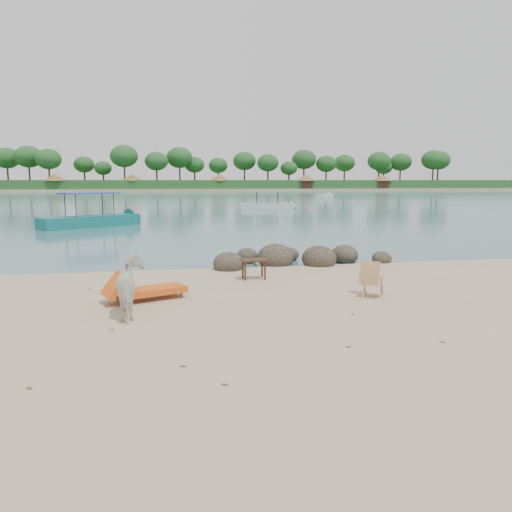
% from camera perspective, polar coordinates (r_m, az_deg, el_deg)
% --- Properties ---
extents(water, '(400.00, 400.00, 0.00)m').
position_cam_1_polar(water, '(99.77, -10.03, 6.82)').
color(water, '#325B65').
rests_on(water, ground).
extents(far_shore, '(420.00, 90.00, 1.40)m').
position_cam_1_polar(far_shore, '(179.75, -10.42, 7.52)').
color(far_shore, tan).
rests_on(far_shore, ground).
extents(far_scenery, '(420.00, 18.00, 9.50)m').
position_cam_1_polar(far_scenery, '(146.43, -10.33, 8.55)').
color(far_scenery, '#1E4C1E').
rests_on(far_scenery, ground).
extents(boulders, '(6.22, 2.82, 0.93)m').
position_cam_1_polar(boulders, '(16.96, 4.27, -0.33)').
color(boulders, '#2F281F').
rests_on(boulders, ground).
extents(cow, '(0.84, 1.53, 1.23)m').
position_cam_1_polar(cow, '(10.61, -13.98, -3.55)').
color(cow, white).
rests_on(cow, ground).
extents(side_table, '(0.73, 0.49, 0.57)m').
position_cam_1_polar(side_table, '(14.18, -0.25, -1.63)').
color(side_table, '#351E15').
rests_on(side_table, ground).
extents(lounge_chair, '(2.19, 1.48, 0.62)m').
position_cam_1_polar(lounge_chair, '(12.01, -12.05, -3.57)').
color(lounge_chair, orange).
rests_on(lounge_chair, ground).
extents(deck_chair, '(0.77, 0.78, 0.83)m').
position_cam_1_polar(deck_chair, '(12.33, 13.27, -2.82)').
color(deck_chair, tan).
rests_on(deck_chair, ground).
extents(boat_near, '(6.69, 5.51, 3.46)m').
position_cam_1_polar(boat_near, '(32.91, -18.51, 6.26)').
color(boat_near, '#126666').
rests_on(boat_near, water).
extents(boat_mid, '(6.25, 2.28, 2.98)m').
position_cam_1_polar(boat_mid, '(52.04, 1.30, 7.11)').
color(boat_mid, beige).
rests_on(boat_mid, water).
extents(boat_far, '(5.02, 6.02, 0.75)m').
position_cam_1_polar(boat_far, '(85.11, 7.83, 6.84)').
color(boat_far, beige).
rests_on(boat_far, water).
extents(dead_leaves, '(8.50, 7.09, 0.00)m').
position_cam_1_polar(dead_leaves, '(9.03, -8.64, -9.53)').
color(dead_leaves, brown).
rests_on(dead_leaves, ground).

